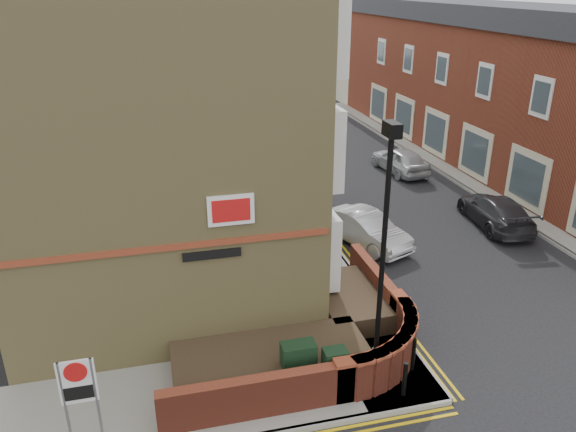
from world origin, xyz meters
The scene contains 25 objects.
ground centered at (0.00, 0.00, 0.00)m, with size 120.00×120.00×0.00m, color black.
pavement_corner centered at (-3.50, 1.50, 0.06)m, with size 13.00×3.00×0.12m, color gray.
pavement_main centered at (2.00, 16.00, 0.06)m, with size 2.00×32.00×0.12m, color gray.
pavement_far centered at (13.00, 13.00, 0.06)m, with size 4.00×40.00×0.12m, color gray.
kerb_main_near centered at (3.00, 16.00, 0.06)m, with size 0.15×32.00×0.12m, color gray.
kerb_main_far centered at (11.00, 13.00, 0.06)m, with size 0.15×40.00×0.12m, color gray.
yellow_lines_main centered at (3.25, 16.00, 0.01)m, with size 0.28×32.00×0.01m, color gold.
corner_building centered at (-2.84, 8.00, 6.23)m, with size 8.95×10.40×13.60m.
garden_wall centered at (0.00, 2.50, 0.00)m, with size 6.80×6.00×1.20m, color maroon, non-canonical shape.
lamppost centered at (1.60, 1.20, 3.34)m, with size 0.25×0.50×6.30m.
utility_cabinet_large centered at (-0.30, 1.30, 0.72)m, with size 0.80×0.45×1.20m, color black.
utility_cabinet_small centered at (0.50, 1.00, 0.67)m, with size 0.55×0.40×1.10m, color black.
bollard_near centered at (2.00, 0.40, 0.57)m, with size 0.11×0.11×0.90m, color black.
bollard_far centered at (2.60, 1.20, 0.57)m, with size 0.11×0.11×0.90m, color black.
zone_sign centered at (-5.00, 0.50, 1.64)m, with size 0.72×0.07×2.20m.
far_terrace centered at (14.50, 17.00, 4.04)m, with size 5.40×30.40×8.00m.
far_terrace_cream centered at (14.50, 38.00, 4.05)m, with size 5.40×12.40×8.00m.
tree_near centered at (2.00, 14.05, 4.70)m, with size 3.64×3.65×6.70m.
tree_mid centered at (2.00, 22.05, 5.20)m, with size 4.03×4.03×7.42m.
tree_far centered at (2.00, 30.05, 4.91)m, with size 3.81×3.81×7.00m.
traffic_light_assembly centered at (2.40, 25.00, 2.78)m, with size 0.20×0.16×4.20m.
silver_car_near centered at (4.22, 8.46, 0.62)m, with size 1.31×3.77×1.24m, color #BABDC3.
red_car_main centered at (3.60, 19.84, 0.64)m, with size 2.12×4.59×1.27m, color #943910.
grey_car_far centered at (9.85, 8.84, 0.62)m, with size 1.73×4.25×1.23m, color #28272B.
silver_car_far centered at (9.04, 15.99, 0.66)m, with size 1.55×3.86×1.31m, color #ACAFB3.
Camera 1 is at (-3.18, -9.07, 9.05)m, focal length 35.00 mm.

